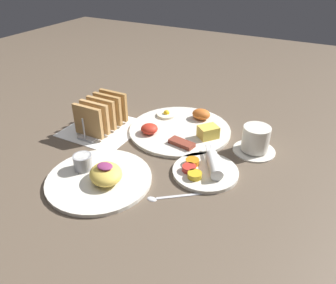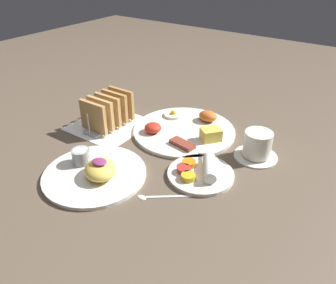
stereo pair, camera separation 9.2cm
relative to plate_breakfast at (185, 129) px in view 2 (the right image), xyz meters
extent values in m
plane|color=brown|center=(-0.02, -0.18, -0.01)|extent=(3.00, 3.00, 0.00)
cube|color=white|center=(-0.23, -0.10, -0.01)|extent=(0.22, 0.22, 0.00)
cylinder|color=silver|center=(0.00, 0.00, 0.00)|extent=(0.32, 0.32, 0.01)
cube|color=#E5C64C|center=(0.09, -0.01, 0.02)|extent=(0.07, 0.07, 0.04)
ellipsoid|color=#C66023|center=(0.03, 0.09, 0.02)|extent=(0.06, 0.05, 0.03)
cylinder|color=#F4EACC|center=(-0.08, 0.06, 0.00)|extent=(0.06, 0.06, 0.01)
sphere|color=yellow|center=(-0.08, 0.06, 0.01)|extent=(0.02, 0.02, 0.02)
ellipsoid|color=red|center=(-0.07, -0.07, 0.01)|extent=(0.05, 0.05, 0.03)
cube|color=brown|center=(0.04, -0.09, 0.01)|extent=(0.08, 0.04, 0.01)
cylinder|color=silver|center=(0.15, -0.17, 0.00)|extent=(0.17, 0.17, 0.01)
cylinder|color=orange|center=(0.11, -0.16, 0.01)|extent=(0.04, 0.04, 0.01)
cylinder|color=red|center=(0.12, -0.19, 0.01)|extent=(0.04, 0.04, 0.01)
cylinder|color=gold|center=(0.14, -0.21, 0.01)|extent=(0.04, 0.04, 0.01)
cylinder|color=white|center=(0.17, -0.16, 0.02)|extent=(0.07, 0.10, 0.03)
cube|color=silver|center=(0.13, -0.10, 0.02)|extent=(0.03, 0.05, 0.00)
cube|color=silver|center=(0.14, -0.09, 0.02)|extent=(0.03, 0.05, 0.00)
cylinder|color=silver|center=(-0.07, -0.32, 0.00)|extent=(0.26, 0.26, 0.01)
ellipsoid|color=#EAC651|center=(-0.05, -0.32, 0.02)|extent=(0.12, 0.12, 0.04)
ellipsoid|color=#8C3366|center=(-0.05, -0.32, 0.04)|extent=(0.04, 0.03, 0.01)
cylinder|color=#99999E|center=(-0.13, -0.31, 0.02)|extent=(0.05, 0.05, 0.04)
cylinder|color=white|center=(-0.13, -0.31, 0.04)|extent=(0.04, 0.04, 0.01)
cube|color=#B7B7BC|center=(-0.23, -0.10, 0.00)|extent=(0.06, 0.18, 0.01)
cube|color=tan|center=(-0.23, -0.17, 0.05)|extent=(0.10, 0.01, 0.10)
cube|color=tan|center=(-0.23, -0.14, 0.05)|extent=(0.10, 0.01, 0.10)
cube|color=#B3854D|center=(-0.23, -0.10, 0.05)|extent=(0.10, 0.01, 0.10)
cube|color=#AC7E46|center=(-0.23, -0.07, 0.05)|extent=(0.10, 0.01, 0.10)
cube|color=#A97B43|center=(-0.23, -0.04, 0.05)|extent=(0.10, 0.01, 0.10)
cylinder|color=#B7B7BC|center=(-0.23, -0.19, 0.03)|extent=(0.01, 0.00, 0.07)
cylinder|color=#B7B7BC|center=(-0.23, -0.02, 0.03)|extent=(0.01, 0.01, 0.07)
cylinder|color=silver|center=(0.24, -0.01, -0.01)|extent=(0.12, 0.12, 0.01)
cylinder|color=silver|center=(0.24, -0.01, 0.03)|extent=(0.08, 0.08, 0.07)
cylinder|color=#381E0F|center=(0.24, -0.01, 0.06)|extent=(0.06, 0.06, 0.01)
cube|color=silver|center=(0.13, -0.28, -0.01)|extent=(0.09, 0.07, 0.00)
ellipsoid|color=silver|center=(0.08, -0.32, -0.01)|extent=(0.02, 0.02, 0.01)
camera|label=1|loc=(0.39, -0.82, 0.50)|focal=35.00mm
camera|label=2|loc=(0.47, -0.77, 0.50)|focal=35.00mm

